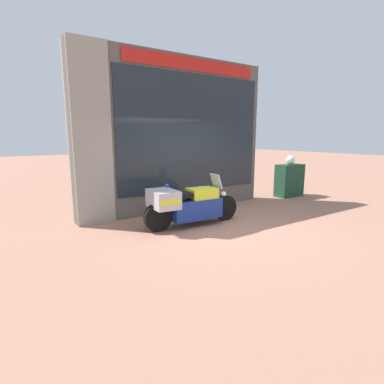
{
  "coord_description": "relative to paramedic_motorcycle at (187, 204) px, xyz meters",
  "views": [
    {
      "loc": [
        -4.18,
        -5.09,
        2.04
      ],
      "look_at": [
        -0.2,
        0.96,
        0.67
      ],
      "focal_mm": 28.0,
      "sensor_mm": 36.0,
      "label": 1
    }
  ],
  "objects": [
    {
      "name": "ground_plane",
      "position": [
        0.66,
        -0.47,
        -0.52
      ],
      "size": [
        60.0,
        60.0,
        0.0
      ],
      "primitive_type": "plane",
      "color": "#9E6B56"
    },
    {
      "name": "shop_building",
      "position": [
        0.27,
        1.52,
        1.53
      ],
      "size": [
        5.5,
        0.55,
        4.09
      ],
      "color": "#56514C",
      "rests_on": "ground"
    },
    {
      "name": "window_display",
      "position": [
        1.02,
        1.56,
        -0.04
      ],
      "size": [
        4.18,
        0.3,
        2.01
      ],
      "color": "slate",
      "rests_on": "ground"
    },
    {
      "name": "paramedic_motorcycle",
      "position": [
        0.0,
        0.0,
        0.0
      ],
      "size": [
        2.39,
        0.79,
        1.16
      ],
      "rotation": [
        0.0,
        0.0,
        -0.06
      ],
      "color": "black",
      "rests_on": "ground"
    },
    {
      "name": "utility_cabinet",
      "position": [
        4.78,
        1.03,
        0.02
      ],
      "size": [
        0.99,
        0.47,
        1.09
      ],
      "primitive_type": "cube",
      "color": "#193D28",
      "rests_on": "ground"
    },
    {
      "name": "white_helmet",
      "position": [
        4.76,
        1.02,
        0.72
      ],
      "size": [
        0.3,
        0.3,
        0.3
      ],
      "primitive_type": "sphere",
      "color": "white",
      "rests_on": "utility_cabinet"
    }
  ]
}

